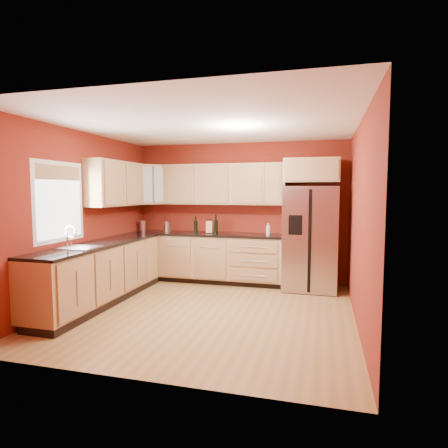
# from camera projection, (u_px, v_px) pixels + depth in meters

# --- Properties ---
(floor) EXTENTS (4.00, 4.00, 0.00)m
(floor) POSITION_uv_depth(u_px,v_px,m) (207.00, 312.00, 5.29)
(floor) COLOR olive
(floor) RESTS_ON ground
(ceiling) EXTENTS (4.00, 4.00, 0.00)m
(ceiling) POSITION_uv_depth(u_px,v_px,m) (206.00, 124.00, 5.06)
(ceiling) COLOR white
(ceiling) RESTS_ON wall_back
(wall_back) EXTENTS (4.00, 0.04, 2.60)m
(wall_back) POSITION_uv_depth(u_px,v_px,m) (239.00, 212.00, 7.10)
(wall_back) COLOR maroon
(wall_back) RESTS_ON floor
(wall_front) EXTENTS (4.00, 0.04, 2.60)m
(wall_front) POSITION_uv_depth(u_px,v_px,m) (137.00, 237.00, 3.25)
(wall_front) COLOR maroon
(wall_front) RESTS_ON floor
(wall_left) EXTENTS (0.04, 4.00, 2.60)m
(wall_left) POSITION_uv_depth(u_px,v_px,m) (81.00, 217.00, 5.69)
(wall_left) COLOR maroon
(wall_left) RESTS_ON floor
(wall_right) EXTENTS (0.04, 4.00, 2.60)m
(wall_right) POSITION_uv_depth(u_px,v_px,m) (360.00, 223.00, 4.66)
(wall_right) COLOR maroon
(wall_right) RESTS_ON floor
(base_cabinets_back) EXTENTS (2.90, 0.60, 0.88)m
(base_cabinets_back) POSITION_uv_depth(u_px,v_px,m) (206.00, 258.00, 7.03)
(base_cabinets_back) COLOR #A88C51
(base_cabinets_back) RESTS_ON floor
(base_cabinets_left) EXTENTS (0.60, 2.80, 0.88)m
(base_cabinets_left) POSITION_uv_depth(u_px,v_px,m) (100.00, 274.00, 5.69)
(base_cabinets_left) COLOR #A88C51
(base_cabinets_left) RESTS_ON floor
(countertop_back) EXTENTS (2.90, 0.62, 0.04)m
(countertop_back) POSITION_uv_depth(u_px,v_px,m) (206.00, 234.00, 6.98)
(countertop_back) COLOR black
(countertop_back) RESTS_ON base_cabinets_back
(countertop_left) EXTENTS (0.62, 2.80, 0.04)m
(countertop_left) POSITION_uv_depth(u_px,v_px,m) (100.00, 244.00, 5.64)
(countertop_left) COLOR black
(countertop_left) RESTS_ON base_cabinets_left
(upper_cabinets_back) EXTENTS (2.30, 0.33, 0.75)m
(upper_cabinets_back) POSITION_uv_depth(u_px,v_px,m) (224.00, 184.00, 6.96)
(upper_cabinets_back) COLOR #A88C51
(upper_cabinets_back) RESTS_ON wall_back
(upper_cabinets_left) EXTENTS (0.33, 1.35, 0.75)m
(upper_cabinets_left) POSITION_uv_depth(u_px,v_px,m) (116.00, 184.00, 6.30)
(upper_cabinets_left) COLOR #A88C51
(upper_cabinets_left) RESTS_ON wall_left
(corner_upper_cabinet) EXTENTS (0.67, 0.67, 0.75)m
(corner_upper_cabinet) POSITION_uv_depth(u_px,v_px,m) (150.00, 185.00, 7.16)
(corner_upper_cabinet) COLOR #A88C51
(corner_upper_cabinet) RESTS_ON wall_back
(over_fridge_cabinet) EXTENTS (0.92, 0.60, 0.40)m
(over_fridge_cabinet) POSITION_uv_depth(u_px,v_px,m) (312.00, 171.00, 6.40)
(over_fridge_cabinet) COLOR #A88C51
(over_fridge_cabinet) RESTS_ON wall_back
(refrigerator) EXTENTS (0.90, 0.75, 1.78)m
(refrigerator) POSITION_uv_depth(u_px,v_px,m) (310.00, 238.00, 6.43)
(refrigerator) COLOR #B8B8BD
(refrigerator) RESTS_ON floor
(window) EXTENTS (0.03, 0.90, 1.00)m
(window) POSITION_uv_depth(u_px,v_px,m) (60.00, 202.00, 5.18)
(window) COLOR white
(window) RESTS_ON wall_left
(sink_faucet) EXTENTS (0.50, 0.42, 0.30)m
(sink_faucet) POSITION_uv_depth(u_px,v_px,m) (79.00, 237.00, 5.15)
(sink_faucet) COLOR white
(sink_faucet) RESTS_ON countertop_left
(canister_left) EXTENTS (0.14, 0.14, 0.20)m
(canister_left) POSITION_uv_depth(u_px,v_px,m) (167.00, 227.00, 7.15)
(canister_left) COLOR #B8B8BD
(canister_left) RESTS_ON countertop_back
(canister_right) EXTENTS (0.16, 0.16, 0.20)m
(canister_right) POSITION_uv_depth(u_px,v_px,m) (143.00, 226.00, 7.31)
(canister_right) COLOR #B8B8BD
(canister_right) RESTS_ON countertop_back
(wine_bottle_a) EXTENTS (0.09, 0.09, 0.34)m
(wine_bottle_a) POSITION_uv_depth(u_px,v_px,m) (216.00, 224.00, 6.91)
(wine_bottle_a) COLOR black
(wine_bottle_a) RESTS_ON countertop_back
(wine_bottle_b) EXTENTS (0.08, 0.08, 0.31)m
(wine_bottle_b) POSITION_uv_depth(u_px,v_px,m) (196.00, 225.00, 7.00)
(wine_bottle_b) COLOR black
(wine_bottle_b) RESTS_ON countertop_back
(knife_block) EXTENTS (0.13, 0.12, 0.22)m
(knife_block) POSITION_uv_depth(u_px,v_px,m) (209.00, 227.00, 6.94)
(knife_block) COLOR tan
(knife_block) RESTS_ON countertop_back
(soap_dispenser) EXTENTS (0.07, 0.07, 0.21)m
(soap_dispenser) POSITION_uv_depth(u_px,v_px,m) (268.00, 229.00, 6.67)
(soap_dispenser) COLOR silver
(soap_dispenser) RESTS_ON countertop_back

